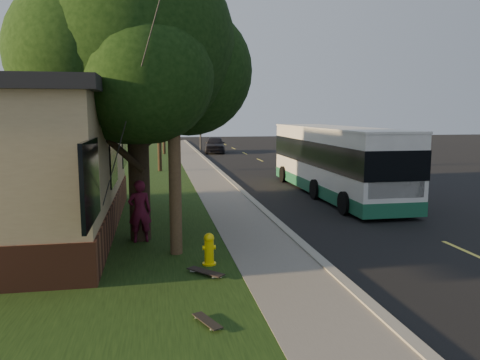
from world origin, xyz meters
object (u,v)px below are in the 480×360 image
Objects in this scene: utility_pole at (173,65)px; bare_tree_near at (159,136)px; traffic_signal at (200,117)px; distant_car at (215,145)px; bare_tree_far at (164,131)px; skateboard_main at (207,321)px; skateboard_spare at (206,272)px; leafy_tree at (137,50)px; transit_bus at (334,159)px; fire_hydrant at (209,249)px; skateboarder at (140,211)px.

utility_pole is 2.11× the size of bare_tree_near.
traffic_signal is 1.28× the size of distant_car.
traffic_signal is (3.50, 4.00, 1.16)m from bare_tree_far.
skateboard_spare is (0.23, 2.36, 0.01)m from skateboard_main.
distant_car is at bearing 78.78° from leafy_tree.
bare_tree_near is at bearing 128.01° from transit_bus.
leafy_tree is at bearing 120.67° from fire_hydrant.
transit_bus is 10.29m from skateboarder.
bare_tree_near reaches higher than skateboarder.
leafy_tree is at bearing -92.50° from bare_tree_near.
leafy_tree is at bearing 101.77° from skateboard_main.
distant_car is (4.26, 31.93, 0.60)m from skateboard_spare.
transit_bus is (7.30, -9.34, -0.59)m from bare_tree_near.
bare_tree_near is 21.15m from skateboard_main.
skateboarder is 29.57m from distant_car.
leafy_tree reaches higher than transit_bus.
traffic_signal is at bearing 84.79° from fire_hydrant.
traffic_signal reaches higher than skateboarder.
traffic_signal is at bearing 81.53° from leafy_tree.
skateboarder is 5.47m from skateboard_main.
leafy_tree reaches higher than fire_hydrant.
transit_bus is (7.97, 6.01, -3.61)m from leafy_tree.
utility_pole reaches higher than traffic_signal.
leafy_tree is 1.94× the size of bare_tree_far.
leafy_tree is 10.62m from transit_bus.
transit_bus is at bearing -72.32° from bare_tree_far.
bare_tree_near is at bearing -96.58° from skateboarder.
transit_bus is 22.71m from distant_car.
distant_car is (5.70, 29.01, -0.18)m from skateboarder.
leafy_tree is 27.56m from bare_tree_far.
traffic_signal is 3.81m from distant_car.
bare_tree_near reaches higher than fire_hydrant.
fire_hydrant is at bearing -87.14° from bare_tree_near.
skateboarder reaches higher than distant_car.
utility_pole is at bearing 94.56° from skateboard_main.
skateboarder is at bearing 116.35° from skateboard_spare.
traffic_signal is at bearing 117.20° from distant_car.
skateboard_main is 34.59m from distant_car.
skateboard_spare is at bearing -125.04° from transit_bus.
utility_pole is at bearing 121.90° from skateboarder.
traffic_signal reaches higher than bare_tree_far.
utility_pole reaches higher than skateboard_main.
skateboarder reaches higher than fire_hydrant.
bare_tree_far is at bearing -96.51° from skateboarder.
skateboard_main is at bearing -90.18° from distant_car.
utility_pole is 6.07m from skateboard_main.
skateboard_main is (-0.38, -3.05, -0.31)m from fire_hydrant.
fire_hydrant reaches higher than skateboard_main.
skateboarder is (-4.70, -31.77, -2.25)m from traffic_signal.
fire_hydrant is 0.99× the size of skateboard_main.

